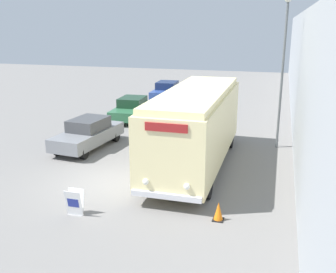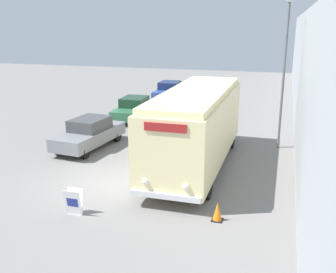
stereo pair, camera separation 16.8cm
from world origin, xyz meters
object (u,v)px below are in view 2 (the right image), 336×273
Objects in this scene: sign_board at (74,202)px; parked_car_near at (89,133)px; streetlamp at (285,54)px; vintage_bus at (196,125)px; parked_car_mid at (134,108)px; traffic_cone at (217,212)px; parked_car_far at (169,90)px.

parked_car_near is at bearing 113.57° from sign_board.
streetlamp is at bearing 56.61° from sign_board.
vintage_bus is 9.64m from parked_car_mid.
sign_board is 0.19× the size of parked_car_near.
parked_car_near is (-9.29, -2.77, -3.98)m from streetlamp.
streetlamp is 1.69× the size of parked_car_mid.
parked_car_near is (-2.97, 6.82, 0.33)m from sign_board.
vintage_bus is 5.94m from streetlamp.
sign_board is at bearing -168.38° from traffic_cone.
parked_car_mid is 6.94× the size of traffic_cone.
parked_car_mid is at bearing 102.97° from sign_board.
parked_car_near reaches higher than parked_car_far.
streetlamp is 1.69× the size of parked_car_far.
parked_car_near is at bearing -92.07° from parked_car_mid.
traffic_cone is (-1.66, -8.63, -4.43)m from streetlamp.
streetlamp is (3.46, 3.92, 2.82)m from vintage_bus.
parked_car_near is at bearing 168.82° from vintage_bus.
traffic_cone is (1.80, -4.71, -1.61)m from vintage_bus.
vintage_bus is 2.10× the size of parked_car_mid.
vintage_bus is 2.10× the size of parked_car_far.
parked_car_far is (0.13, 13.94, -0.01)m from parked_car_near.
parked_car_mid is at bearing -93.44° from parked_car_far.
streetlamp is 14.99m from parked_car_far.
parked_car_far is (-2.84, 20.76, 0.32)m from sign_board.
parked_car_mid is (-9.36, 3.61, -3.99)m from streetlamp.
vintage_bus is 6.06m from parked_car_near.
sign_board is 13.54m from parked_car_mid.
sign_board is 20.96m from parked_car_far.
vintage_bus is at bearing 110.94° from traffic_cone.
sign_board is at bearing -60.85° from parked_car_near.
parked_car_far is 21.18m from traffic_cone.
sign_board is 1.41× the size of traffic_cone.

